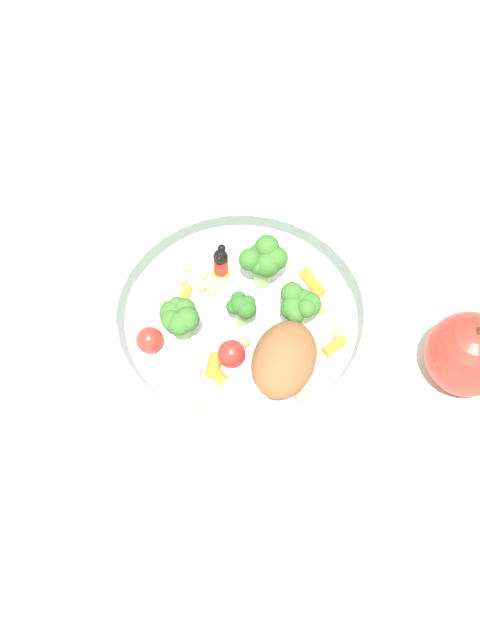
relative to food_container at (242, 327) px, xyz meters
name	(u,v)px	position (x,y,z in m)	size (l,w,h in m)	color
ground_plane	(255,325)	(0.02, 0.02, -0.03)	(2.40, 2.40, 0.00)	silver
food_container	(242,327)	(0.00, 0.00, 0.00)	(0.25, 0.25, 0.07)	white
loose_apple	(468,354)	(0.20, -0.06, 0.00)	(0.08, 0.08, 0.09)	red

